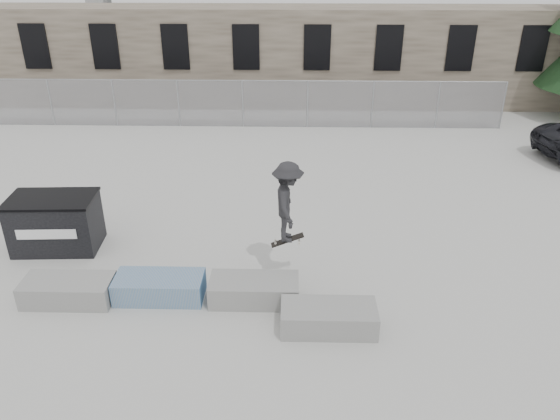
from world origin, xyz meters
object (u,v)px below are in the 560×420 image
object	(u,v)px
skateboarder	(288,202)
planter_offset	(329,317)
planter_far_left	(68,290)
dumpster	(55,223)
planter_center_left	(160,286)
planter_center_right	(254,289)

from	to	relation	value
skateboarder	planter_offset	bearing A→B (deg)	-158.41
planter_far_left	planter_offset	world-z (taller)	same
dumpster	skateboarder	world-z (taller)	skateboarder
planter_center_left	skateboarder	xyz separation A→B (m)	(2.90, 0.93, 1.71)
planter_center_left	planter_offset	xyz separation A→B (m)	(3.79, -1.02, 0.00)
planter_center_right	skateboarder	bearing A→B (deg)	53.50
planter_center_right	skateboarder	world-z (taller)	skateboarder
planter_center_left	planter_center_right	xyz separation A→B (m)	(2.16, -0.06, 0.00)
skateboarder	planter_center_left	bearing A→B (deg)	104.90
planter_center_right	planter_offset	world-z (taller)	same
planter_center_left	dumpster	world-z (taller)	dumpster
dumpster	skateboarder	distance (m)	6.33
dumpster	planter_center_left	bearing A→B (deg)	-37.32
dumpster	skateboarder	size ratio (longest dim) A/B	1.08
planter_far_left	dumpster	xyz separation A→B (m)	(-1.14, 2.36, 0.43)
planter_far_left	dumpster	distance (m)	2.66
planter_center_right	planter_offset	bearing A→B (deg)	-30.55
planter_center_left	planter_center_right	world-z (taller)	same
planter_far_left	skateboarder	xyz separation A→B (m)	(4.93, 1.11, 1.71)
planter_far_left	planter_center_right	distance (m)	4.20
planter_offset	skateboarder	world-z (taller)	skateboarder
planter_center_right	planter_center_left	bearing A→B (deg)	178.37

